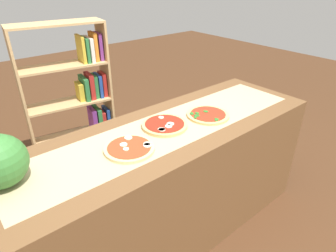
% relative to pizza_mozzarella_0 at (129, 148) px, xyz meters
% --- Properties ---
extents(ground_plane, '(12.00, 12.00, 0.00)m').
position_rel_pizza_mozzarella_0_xyz_m(ground_plane, '(0.33, 0.05, -0.92)').
color(ground_plane, '#4C2D19').
extents(counter, '(2.24, 0.71, 0.91)m').
position_rel_pizza_mozzarella_0_xyz_m(counter, '(0.33, 0.05, -0.47)').
color(counter, brown).
rests_on(counter, ground_plane).
extents(parchment_paper, '(2.06, 0.44, 0.00)m').
position_rel_pizza_mozzarella_0_xyz_m(parchment_paper, '(0.33, 0.05, -0.01)').
color(parchment_paper, tan).
rests_on(parchment_paper, counter).
extents(pizza_mozzarella_0, '(0.29, 0.29, 0.03)m').
position_rel_pizza_mozzarella_0_xyz_m(pizza_mozzarella_0, '(0.00, 0.00, 0.00)').
color(pizza_mozzarella_0, '#E5C17F').
rests_on(pizza_mozzarella_0, parchment_paper).
extents(pizza_mozzarella_1, '(0.30, 0.30, 0.03)m').
position_rel_pizza_mozzarella_0_xyz_m(pizza_mozzarella_1, '(0.33, 0.09, 0.00)').
color(pizza_mozzarella_1, '#DBB26B').
rests_on(pizza_mozzarella_1, parchment_paper).
extents(pizza_spinach_2, '(0.29, 0.29, 0.02)m').
position_rel_pizza_mozzarella_0_xyz_m(pizza_spinach_2, '(0.66, 0.01, -0.00)').
color(pizza_spinach_2, '#DBB26B').
rests_on(pizza_spinach_2, parchment_paper).
extents(bookshelf, '(0.81, 0.37, 1.43)m').
position_rel_pizza_mozzarella_0_xyz_m(bookshelf, '(0.27, 1.28, -0.21)').
color(bookshelf, tan).
rests_on(bookshelf, ground_plane).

